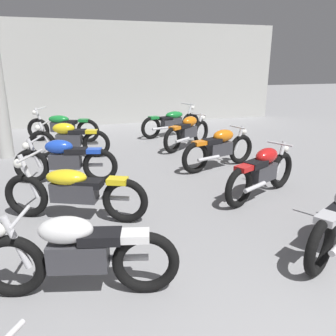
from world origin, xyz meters
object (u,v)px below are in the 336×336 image
object	(u,v)px
motorcycle_left_row_4	(68,139)
motorcycle_right_row_4	(188,131)
motorcycle_left_row_3	(65,160)
motorcycle_right_row_3	(220,148)
motorcycle_left_row_2	(73,191)
motorcycle_left_row_5	(62,126)
motorcycle_right_row_2	(263,171)
motorcycle_right_row_5	(172,122)
motorcycle_left_row_1	(78,253)

from	to	relation	value
motorcycle_left_row_4	motorcycle_right_row_4	world-z (taller)	same
motorcycle_left_row_3	motorcycle_right_row_3	world-z (taller)	same
motorcycle_left_row_2	motorcycle_left_row_5	xyz separation A→B (m)	(-0.15, 5.38, 0.00)
motorcycle_right_row_2	motorcycle_right_row_3	bearing A→B (deg)	89.84
motorcycle_right_row_2	motorcycle_left_row_4	bearing A→B (deg)	131.16
motorcycle_left_row_3	motorcycle_right_row_5	xyz separation A→B (m)	(3.23, 3.52, -0.01)
motorcycle_left_row_1	motorcycle_left_row_3	bearing A→B (deg)	91.48
motorcycle_left_row_5	motorcycle_right_row_5	bearing A→B (deg)	-2.98
motorcycle_left_row_4	motorcycle_left_row_1	bearing A→B (deg)	-90.08
motorcycle_left_row_2	motorcycle_left_row_4	size ratio (longest dim) A/B	1.05
motorcycle_left_row_2	motorcycle_left_row_3	size ratio (longest dim) A/B	1.05
motorcycle_right_row_3	motorcycle_right_row_5	bearing A→B (deg)	89.71
motorcycle_right_row_4	motorcycle_right_row_2	bearing A→B (deg)	-89.31
motorcycle_right_row_5	motorcycle_right_row_3	bearing A→B (deg)	-90.29
motorcycle_left_row_1	motorcycle_right_row_4	world-z (taller)	same
motorcycle_left_row_5	motorcycle_right_row_2	bearing A→B (deg)	-58.87
motorcycle_right_row_4	motorcycle_right_row_5	distance (m)	1.62
motorcycle_left_row_1	motorcycle_left_row_5	distance (m)	7.13
motorcycle_left_row_1	motorcycle_right_row_2	bearing A→B (deg)	29.14
motorcycle_left_row_4	motorcycle_left_row_5	world-z (taller)	motorcycle_left_row_5
motorcycle_left_row_3	motorcycle_right_row_2	distance (m)	3.63
motorcycle_left_row_5	motorcycle_right_row_5	distance (m)	3.28
motorcycle_left_row_2	motorcycle_left_row_5	size ratio (longest dim) A/B	1.00
motorcycle_left_row_3	motorcycle_right_row_3	xyz separation A→B (m)	(3.21, 0.01, 0.00)
motorcycle_right_row_2	motorcycle_right_row_5	size ratio (longest dim) A/B	0.86
motorcycle_left_row_3	motorcycle_right_row_2	bearing A→B (deg)	-27.86
motorcycle_left_row_4	motorcycle_right_row_3	xyz separation A→B (m)	(3.12, -1.85, 0.00)
motorcycle_left_row_2	motorcycle_left_row_5	world-z (taller)	same
motorcycle_left_row_2	motorcycle_right_row_5	distance (m)	6.07
motorcycle_left_row_2	motorcycle_right_row_5	size ratio (longest dim) A/B	0.96
motorcycle_left_row_1	motorcycle_left_row_4	size ratio (longest dim) A/B	1.00
motorcycle_left_row_5	motorcycle_right_row_5	size ratio (longest dim) A/B	0.97
motorcycle_right_row_3	motorcycle_left_row_4	bearing A→B (deg)	149.28
motorcycle_left_row_4	motorcycle_left_row_3	bearing A→B (deg)	-92.96
motorcycle_left_row_4	motorcycle_left_row_2	bearing A→B (deg)	-89.89
motorcycle_left_row_1	motorcycle_left_row_2	xyz separation A→B (m)	(0.01, 1.75, -0.01)
motorcycle_left_row_4	motorcycle_right_row_3	bearing A→B (deg)	-30.72
motorcycle_left_row_4	motorcycle_left_row_5	distance (m)	1.83
motorcycle_left_row_1	motorcycle_left_row_3	xyz separation A→B (m)	(-0.09, 3.44, 0.00)
motorcycle_right_row_2	motorcycle_left_row_2	bearing A→B (deg)	179.79
motorcycle_left_row_3	motorcycle_right_row_5	distance (m)	4.78
motorcycle_left_row_1	motorcycle_left_row_2	size ratio (longest dim) A/B	0.96
motorcycle_left_row_2	motorcycle_right_row_2	world-z (taller)	motorcycle_left_row_2
motorcycle_left_row_3	motorcycle_right_row_4	bearing A→B (deg)	30.97
motorcycle_left_row_2	motorcycle_left_row_4	distance (m)	3.55
motorcycle_right_row_2	motorcycle_right_row_3	xyz separation A→B (m)	(0.00, 1.71, 0.00)
motorcycle_left_row_2	motorcycle_right_row_5	xyz separation A→B (m)	(3.13, 5.21, 0.00)
motorcycle_left_row_1	motorcycle_right_row_3	world-z (taller)	same
motorcycle_left_row_3	motorcycle_right_row_5	world-z (taller)	motorcycle_right_row_5
motorcycle_left_row_1	motorcycle_right_row_5	world-z (taller)	motorcycle_right_row_5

